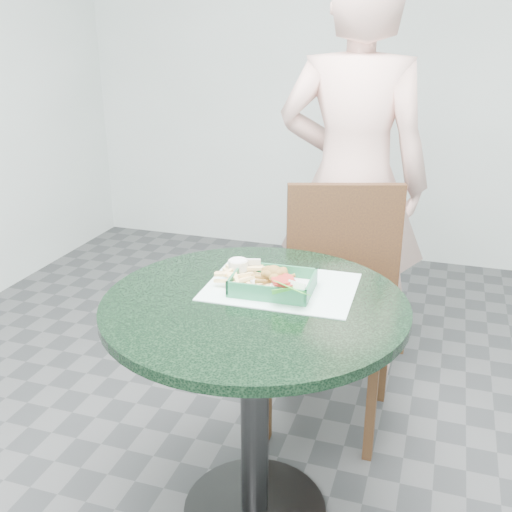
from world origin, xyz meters
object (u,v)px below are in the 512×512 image
(cafe_table, at_px, (255,358))
(dining_chair, at_px, (336,290))
(crab_sandwich, at_px, (274,283))
(diner_person, at_px, (354,149))
(food_basket, at_px, (273,292))
(sauce_ramekin, at_px, (239,270))

(cafe_table, bearing_deg, dining_chair, 79.82)
(cafe_table, bearing_deg, crab_sandwich, 63.47)
(dining_chair, bearing_deg, diner_person, 74.72)
(cafe_table, height_order, dining_chair, dining_chair)
(cafe_table, xyz_separation_m, dining_chair, (0.12, 0.66, -0.05))
(diner_person, distance_m, food_basket, 0.97)
(diner_person, relative_size, food_basket, 8.72)
(food_basket, bearing_deg, dining_chair, 81.51)
(food_basket, height_order, sauce_ramekin, sauce_ramekin)
(food_basket, distance_m, crab_sandwich, 0.03)
(food_basket, bearing_deg, cafe_table, -112.71)
(sauce_ramekin, bearing_deg, diner_person, 77.39)
(crab_sandwich, bearing_deg, cafe_table, -116.53)
(crab_sandwich, xyz_separation_m, sauce_ramekin, (-0.13, 0.06, 0.00))
(cafe_table, relative_size, dining_chair, 0.94)
(diner_person, xyz_separation_m, sauce_ramekin, (-0.20, -0.88, -0.22))
(sauce_ramekin, bearing_deg, dining_chair, 68.65)
(sauce_ramekin, bearing_deg, food_basket, -23.15)
(cafe_table, distance_m, crab_sandwich, 0.23)
(crab_sandwich, distance_m, sauce_ramekin, 0.14)
(diner_person, bearing_deg, sauce_ramekin, 75.89)
(food_basket, bearing_deg, sauce_ramekin, 156.85)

